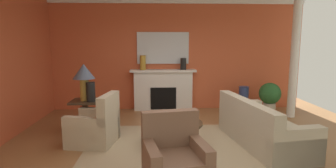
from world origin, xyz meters
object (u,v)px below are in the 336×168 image
object	(u,v)px
side_table	(86,114)
armchair_facing_fireplace	(175,163)
armchair_near_window	(95,128)
mantel_mirror	(163,48)
fireplace	(163,91)
table_lamp	(84,75)
vase_on_side_table	(91,92)
vase_tall_corner	(243,99)
coffee_table	(175,128)
potted_plant	(270,96)
vase_mantel_left	(143,63)
vase_mantel_right	(183,64)
sofa	(261,129)

from	to	relation	value
side_table	armchair_facing_fireplace	bearing A→B (deg)	-51.95
armchair_near_window	mantel_mirror	bearing A→B (deg)	63.09
fireplace	armchair_near_window	world-z (taller)	fireplace
table_lamp	vase_on_side_table	size ratio (longest dim) A/B	1.90
mantel_mirror	side_table	distance (m)	2.94
side_table	vase_tall_corner	distance (m)	4.16
coffee_table	potted_plant	distance (m)	3.39
vase_tall_corner	vase_mantel_left	bearing A→B (deg)	174.76
coffee_table	vase_tall_corner	size ratio (longest dim) A/B	1.44
fireplace	vase_tall_corner	xyz separation A→B (m)	(2.17, -0.30, -0.19)
fireplace	vase_mantel_left	xyz separation A→B (m)	(-0.55, -0.05, 0.79)
vase_on_side_table	armchair_facing_fireplace	bearing A→B (deg)	-52.93
fireplace	coffee_table	bearing A→B (deg)	-87.07
vase_tall_corner	potted_plant	distance (m)	0.68
vase_mantel_left	armchair_near_window	bearing A→B (deg)	-107.77
side_table	vase_on_side_table	distance (m)	0.53
potted_plant	armchair_facing_fireplace	bearing A→B (deg)	-127.91
armchair_facing_fireplace	coffee_table	size ratio (longest dim) A/B	0.95
vase_mantel_right	mantel_mirror	bearing A→B (deg)	162.82
fireplace	potted_plant	size ratio (longest dim) A/B	2.16
armchair_facing_fireplace	potted_plant	world-z (taller)	armchair_facing_fireplace
coffee_table	side_table	world-z (taller)	side_table
sofa	vase_mantel_right	xyz separation A→B (m)	(-1.18, 2.66, 0.99)
armchair_facing_fireplace	vase_on_side_table	world-z (taller)	vase_on_side_table
potted_plant	vase_tall_corner	bearing A→B (deg)	154.46
vase_mantel_left	potted_plant	distance (m)	3.47
armchair_near_window	potted_plant	xyz separation A→B (m)	(4.12, 1.94, 0.19)
armchair_facing_fireplace	side_table	size ratio (longest dim) A/B	1.36
coffee_table	vase_on_side_table	xyz separation A→B (m)	(-1.65, 0.67, 0.56)
armchair_facing_fireplace	coffee_table	world-z (taller)	armchair_facing_fireplace
armchair_facing_fireplace	vase_on_side_table	distance (m)	2.64
vase_on_side_table	vase_tall_corner	bearing A→B (deg)	25.25
table_lamp	vase_mantel_left	size ratio (longest dim) A/B	1.93
vase_tall_corner	vase_mantel_right	bearing A→B (deg)	171.25
coffee_table	vase_mantel_left	bearing A→B (deg)	104.51
vase_mantel_left	potted_plant	world-z (taller)	vase_mantel_left
sofa	armchair_near_window	size ratio (longest dim) A/B	2.33
armchair_near_window	vase_tall_corner	bearing A→B (deg)	32.34
armchair_facing_fireplace	vase_mantel_left	bearing A→B (deg)	98.33
armchair_near_window	vase_tall_corner	distance (m)	4.16
vase_on_side_table	vase_mantel_left	bearing A→B (deg)	64.18
armchair_near_window	coffee_table	size ratio (longest dim) A/B	0.95
sofa	vase_tall_corner	xyz separation A→B (m)	(0.44, 2.41, 0.05)
table_lamp	vase_on_side_table	world-z (taller)	table_lamp
coffee_table	vase_mantel_left	distance (m)	2.92
armchair_near_window	vase_on_side_table	xyz separation A→B (m)	(-0.17, 0.49, 0.59)
vase_mantel_right	coffee_table	bearing A→B (deg)	-98.79
sofa	vase_mantel_left	distance (m)	3.66
mantel_mirror	armchair_near_window	size ratio (longest dim) A/B	1.50
sofa	armchair_near_window	distance (m)	3.08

